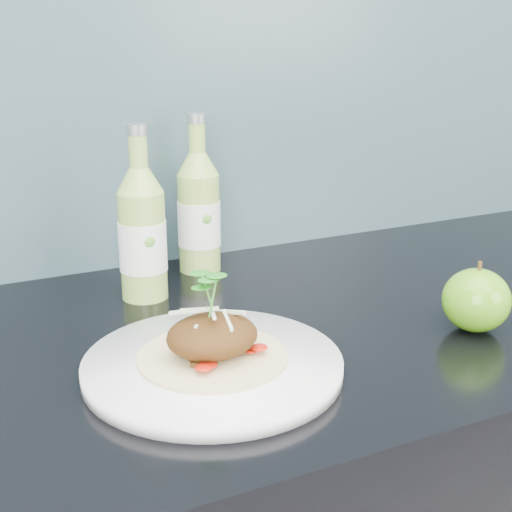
{
  "coord_description": "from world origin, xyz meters",
  "views": [
    {
      "loc": [
        -0.37,
        0.97,
        1.25
      ],
      "look_at": [
        -0.04,
        1.66,
        1.0
      ],
      "focal_mm": 50.0,
      "sensor_mm": 36.0,
      "label": 1
    }
  ],
  "objects_px": {
    "cider_bottle_left": "(142,234)",
    "dinner_plate": "(213,365)",
    "cider_bottle_right": "(199,213)",
    "green_apple": "(476,300)"
  },
  "relations": [
    {
      "from": "green_apple",
      "to": "cider_bottle_right",
      "type": "xyz_separation_m",
      "value": [
        -0.21,
        0.35,
        0.05
      ]
    },
    {
      "from": "cider_bottle_left",
      "to": "cider_bottle_right",
      "type": "bearing_deg",
      "value": 56.46
    },
    {
      "from": "dinner_plate",
      "to": "green_apple",
      "type": "xyz_separation_m",
      "value": [
        0.32,
        -0.04,
        0.03
      ]
    },
    {
      "from": "dinner_plate",
      "to": "cider_bottle_right",
      "type": "height_order",
      "value": "cider_bottle_right"
    },
    {
      "from": "dinner_plate",
      "to": "cider_bottle_left",
      "type": "relative_size",
      "value": 1.42
    },
    {
      "from": "cider_bottle_left",
      "to": "cider_bottle_right",
      "type": "xyz_separation_m",
      "value": [
        0.11,
        0.07,
        0.0
      ]
    },
    {
      "from": "dinner_plate",
      "to": "green_apple",
      "type": "distance_m",
      "value": 0.33
    },
    {
      "from": "dinner_plate",
      "to": "cider_bottle_right",
      "type": "xyz_separation_m",
      "value": [
        0.11,
        0.32,
        0.08
      ]
    },
    {
      "from": "green_apple",
      "to": "cider_bottle_left",
      "type": "distance_m",
      "value": 0.43
    },
    {
      "from": "cider_bottle_left",
      "to": "dinner_plate",
      "type": "bearing_deg",
      "value": -68.44
    }
  ]
}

